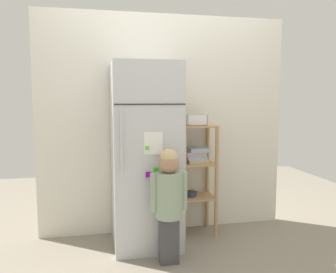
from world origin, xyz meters
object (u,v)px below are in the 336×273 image
Objects in this scene: refrigerator at (145,156)px; pantry_shelf_unit at (196,168)px; child_standing at (169,195)px; fruit_bin at (195,121)px.

refrigerator reaches higher than pantry_shelf_unit.
fruit_bin reaches higher than child_standing.
fruit_bin is at bearing 16.36° from refrigerator.
refrigerator reaches higher than fruit_bin.
pantry_shelf_unit is at bearing -38.62° from fruit_bin.
refrigerator is 0.60m from fruit_bin.
child_standing is at bearing -73.06° from refrigerator.
pantry_shelf_unit is 0.45m from fruit_bin.
refrigerator is 1.52× the size of pantry_shelf_unit.
refrigerator is 0.56m from pantry_shelf_unit.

